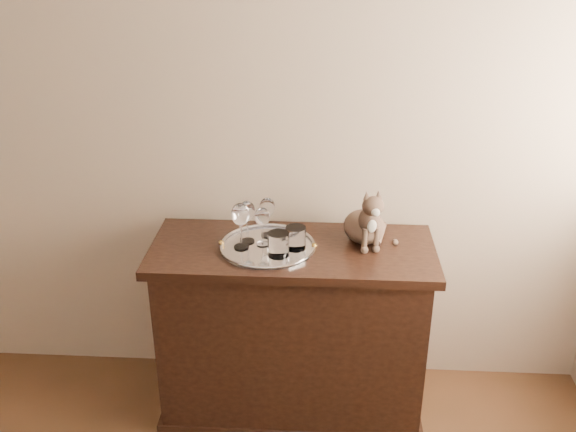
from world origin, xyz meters
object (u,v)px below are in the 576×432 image
wine_glass_c (241,226)px  tumbler_c (296,238)px  wine_glass_d (262,226)px  wine_glass_b (267,217)px  cat (365,212)px  wine_glass_a (247,222)px  tray (268,247)px  sideboard (292,331)px  tumbler_a (278,244)px

wine_glass_c → tumbler_c: size_ratio=2.08×
wine_glass_d → wine_glass_b: bearing=81.2°
wine_glass_b → cat: size_ratio=0.66×
wine_glass_a → wine_glass_b: wine_glass_a is taller
wine_glass_c → wine_glass_d: size_ratio=1.18×
tray → wine_glass_d: wine_glass_d is taller
cat → wine_glass_b: bearing=165.6°
cat → wine_glass_a: bearing=173.0°
tray → tumbler_c: size_ratio=4.17×
tray → tumbler_c: bearing=-4.2°
sideboard → tray: (-0.10, -0.01, 0.43)m
sideboard → wine_glass_b: wine_glass_b is taller
sideboard → wine_glass_a: wine_glass_a is taller
sideboard → wine_glass_c: wine_glass_c is taller
tray → cat: (0.40, 0.09, 0.13)m
wine_glass_c → cat: bearing=11.9°
wine_glass_c → tumbler_c: 0.23m
tray → tumbler_c: (0.12, -0.01, 0.05)m
tumbler_a → wine_glass_c: bearing=159.8°
wine_glass_a → wine_glass_c: wine_glass_c is taller
cat → tumbler_c: bearing=-173.6°
wine_glass_b → wine_glass_d: (-0.01, -0.08, -0.00)m
tumbler_a → wine_glass_a: bearing=140.7°
sideboard → tumbler_a: 0.49m
cat → wine_glass_d: bearing=176.9°
tumbler_c → wine_glass_a: bearing=166.7°
wine_glass_d → cat: size_ratio=0.63×
wine_glass_b → cat: cat is taller
wine_glass_a → tumbler_a: wine_glass_a is taller
tray → wine_glass_a: wine_glass_a is taller
wine_glass_d → tumbler_a: wine_glass_d is taller
sideboard → tray: tray is taller
tray → tumbler_a: bearing=-55.6°
tray → wine_glass_b: bearing=95.3°
cat → tumbler_a: bearing=-167.8°
wine_glass_b → tumbler_a: size_ratio=1.76×
tumbler_a → wine_glass_d: bearing=128.6°
wine_glass_a → wine_glass_d: (0.07, -0.02, -0.01)m
wine_glass_c → cat: (0.51, 0.11, 0.03)m
tumbler_a → cat: (0.35, 0.17, 0.08)m
wine_glass_a → tumbler_c: wine_glass_a is taller
sideboard → cat: size_ratio=4.49×
tumbler_c → wine_glass_c: bearing=-178.3°
tumbler_a → tumbler_c: size_ratio=1.04×
wine_glass_a → cat: 0.50m
wine_glass_a → cat: size_ratio=0.70×
sideboard → tray: bearing=-171.7°
tray → wine_glass_d: size_ratio=2.36×
tumbler_c → cat: size_ratio=0.36×
sideboard → tumbler_c: tumbler_c is taller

